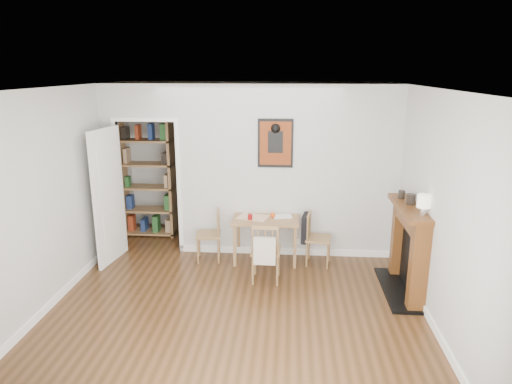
# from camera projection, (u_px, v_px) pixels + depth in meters

# --- Properties ---
(ground) EXTENTS (5.20, 5.20, 0.00)m
(ground) POSITION_uv_depth(u_px,v_px,m) (239.00, 294.00, 5.89)
(ground) COLOR #53321B
(ground) RESTS_ON ground
(room_shell) EXTENTS (5.20, 5.20, 5.20)m
(room_shell) POSITION_uv_depth(u_px,v_px,m) (255.00, 173.00, 6.83)
(room_shell) COLOR beige
(room_shell) RESTS_ON ground
(dining_table) EXTENTS (0.98, 0.62, 0.67)m
(dining_table) POSITION_uv_depth(u_px,v_px,m) (266.00, 223.00, 6.77)
(dining_table) COLOR #9F7D4A
(dining_table) RESTS_ON ground
(chair_left) EXTENTS (0.44, 0.44, 0.79)m
(chair_left) POSITION_uv_depth(u_px,v_px,m) (208.00, 235.00, 6.84)
(chair_left) COLOR #A5784C
(chair_left) RESTS_ON ground
(chair_right) EXTENTS (0.49, 0.45, 0.78)m
(chair_right) POSITION_uv_depth(u_px,v_px,m) (317.00, 238.00, 6.69)
(chair_right) COLOR #A5784C
(chair_right) RESTS_ON ground
(chair_front) EXTENTS (0.43, 0.49, 0.85)m
(chair_front) POSITION_uv_depth(u_px,v_px,m) (266.00, 251.00, 6.15)
(chair_front) COLOR #A5784C
(chair_front) RESTS_ON ground
(bookshelf) EXTENTS (0.89, 0.36, 2.12)m
(bookshelf) POSITION_uv_depth(u_px,v_px,m) (147.00, 176.00, 7.74)
(bookshelf) COLOR #9F7D4A
(bookshelf) RESTS_ON ground
(fireplace) EXTENTS (0.45, 1.25, 1.16)m
(fireplace) POSITION_uv_depth(u_px,v_px,m) (409.00, 247.00, 5.81)
(fireplace) COLOR #5F2F16
(fireplace) RESTS_ON ground
(red_glass) EXTENTS (0.07, 0.07, 0.09)m
(red_glass) POSITION_uv_depth(u_px,v_px,m) (250.00, 217.00, 6.67)
(red_glass) COLOR maroon
(red_glass) RESTS_ON dining_table
(orange_fruit) EXTENTS (0.08, 0.08, 0.08)m
(orange_fruit) POSITION_uv_depth(u_px,v_px,m) (273.00, 215.00, 6.77)
(orange_fruit) COLOR #DF4C0B
(orange_fruit) RESTS_ON dining_table
(placemat) EXTENTS (0.52, 0.44, 0.00)m
(placemat) POSITION_uv_depth(u_px,v_px,m) (253.00, 217.00, 6.80)
(placemat) COLOR beige
(placemat) RESTS_ON dining_table
(notebook) EXTENTS (0.30, 0.24, 0.01)m
(notebook) POSITION_uv_depth(u_px,v_px,m) (282.00, 216.00, 6.82)
(notebook) COLOR silver
(notebook) RESTS_ON dining_table
(mantel_lamp) EXTENTS (0.15, 0.15, 0.24)m
(mantel_lamp) POSITION_uv_depth(u_px,v_px,m) (424.00, 202.00, 5.28)
(mantel_lamp) COLOR silver
(mantel_lamp) RESTS_ON fireplace
(ceramic_jar_a) EXTENTS (0.11, 0.11, 0.13)m
(ceramic_jar_a) POSITION_uv_depth(u_px,v_px,m) (411.00, 199.00, 5.72)
(ceramic_jar_a) COLOR black
(ceramic_jar_a) RESTS_ON fireplace
(ceramic_jar_b) EXTENTS (0.09, 0.09, 0.11)m
(ceramic_jar_b) POSITION_uv_depth(u_px,v_px,m) (401.00, 194.00, 5.98)
(ceramic_jar_b) COLOR black
(ceramic_jar_b) RESTS_ON fireplace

